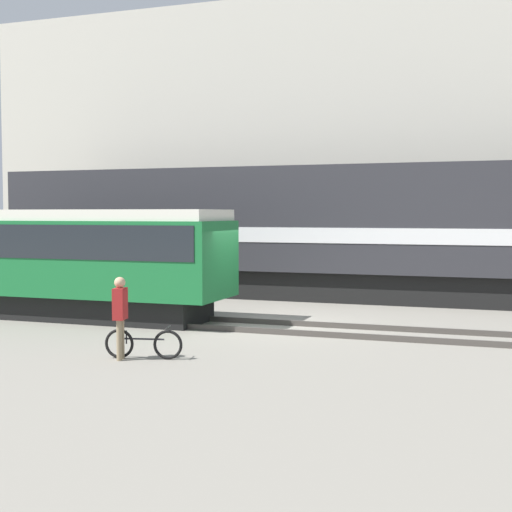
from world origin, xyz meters
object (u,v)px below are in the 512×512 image
(freight_locomotive, at_px, (296,230))
(person, at_px, (120,310))
(bicycle, at_px, (144,344))
(streetcar, at_px, (49,256))

(freight_locomotive, height_order, person, freight_locomotive)
(freight_locomotive, relative_size, person, 12.89)
(person, bearing_deg, freight_locomotive, 88.38)
(bicycle, bearing_deg, freight_locomotive, 90.35)
(bicycle, bearing_deg, streetcar, 140.73)
(freight_locomotive, relative_size, bicycle, 13.59)
(person, bearing_deg, bicycle, 31.03)
(streetcar, bearing_deg, person, -42.92)
(freight_locomotive, height_order, bicycle, freight_locomotive)
(streetcar, relative_size, bicycle, 6.65)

